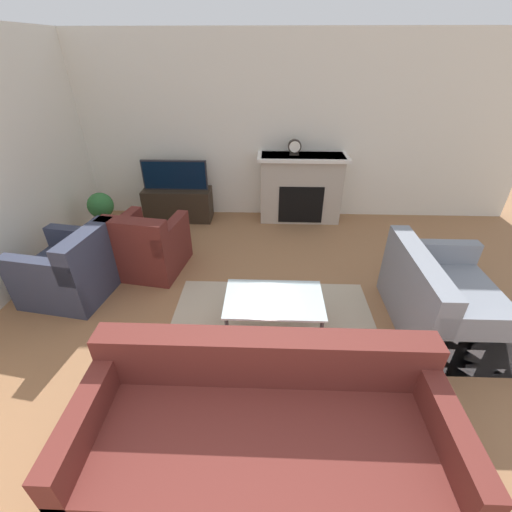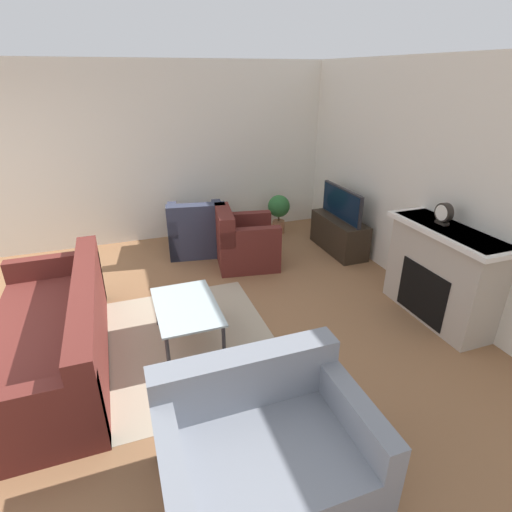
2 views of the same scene
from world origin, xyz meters
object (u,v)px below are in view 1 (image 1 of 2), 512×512
armchair_accent (148,249)px  potted_plant (101,209)px  tv (175,175)px  couch_sectional (264,432)px  armchair_by_window (72,271)px  coffee_table (274,302)px  mantel_clock (295,147)px  couch_loveseat (444,303)px

armchair_accent → potted_plant: 1.35m
tv → couch_sectional: tv is taller
armchair_accent → potted_plant: size_ratio=1.41×
armchair_by_window → armchair_accent: same height
couch_sectional → potted_plant: (-2.45, 3.25, 0.13)m
tv → coffee_table: bearing=-59.6°
mantel_clock → armchair_accent: bearing=-139.6°
couch_sectional → armchair_accent: 2.76m
couch_sectional → armchair_by_window: size_ratio=2.38×
potted_plant → armchair_accent: bearing=-44.0°
couch_sectional → couch_loveseat: (1.76, 1.39, 0.00)m
tv → couch_loveseat: (3.23, -2.45, -0.46)m
couch_sectional → couch_loveseat: size_ratio=1.78×
potted_plant → mantel_clock: mantel_clock is taller
tv → couch_sectional: 4.13m
armchair_by_window → mantel_clock: bearing=138.3°
coffee_table → potted_plant: size_ratio=1.41×
tv → mantel_clock: (1.85, 0.07, 0.43)m
armchair_accent → coffee_table: (1.56, -1.10, 0.09)m
coffee_table → mantel_clock: bearing=83.4°
couch_loveseat → mantel_clock: bearing=28.7°
armchair_by_window → potted_plant: 1.49m
couch_sectional → couch_loveseat: 2.25m
armchair_accent → mantel_clock: (1.87, 1.59, 0.88)m
couch_sectional → potted_plant: size_ratio=3.53×
couch_loveseat → armchair_accent: bearing=74.0°
tv → armchair_accent: (-0.02, -1.52, -0.45)m
tv → mantel_clock: bearing=2.3°
tv → armchair_by_window: size_ratio=1.04×
armchair_by_window → potted_plant: bearing=-161.1°
armchair_by_window → mantel_clock: size_ratio=4.25×
couch_loveseat → mantel_clock: mantel_clock is taller
couch_loveseat → armchair_accent: same height
tv → couch_sectional: (1.46, -3.84, -0.47)m
coffee_table → mantel_clock: mantel_clock is taller
couch_sectional → coffee_table: couch_sectional is taller
tv → armchair_accent: bearing=-90.9°
couch_sectional → armchair_accent: bearing=122.7°
couch_sectional → tv: bearing=110.9°
armchair_by_window → coffee_table: bearing=84.6°
armchair_by_window → couch_sectional: bearing=59.7°
couch_sectional → couch_loveseat: same height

